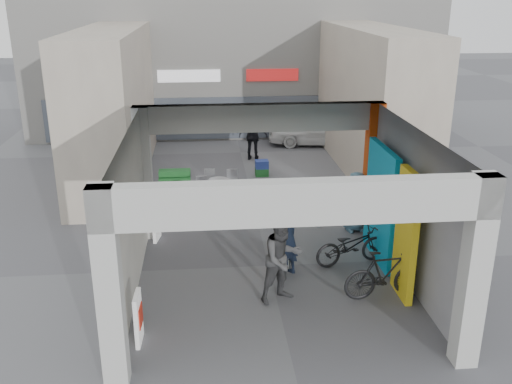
{
  "coord_description": "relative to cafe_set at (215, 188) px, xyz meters",
  "views": [
    {
      "loc": [
        -1.42,
        -12.13,
        6.25
      ],
      "look_at": [
        -0.21,
        1.0,
        1.52
      ],
      "focal_mm": 40.0,
      "sensor_mm": 36.0,
      "label": 1
    }
  ],
  "objects": [
    {
      "name": "plaza_bldg_right",
      "position": [
        5.64,
        2.61,
        2.22
      ],
      "size": [
        2.0,
        9.0,
        5.0
      ],
      "primitive_type": "cube",
      "color": "#BDB19C",
      "rests_on": "ground"
    },
    {
      "name": "bollard_left",
      "position": [
        -0.48,
        -2.5,
        0.13
      ],
      "size": [
        0.09,
        0.09,
        0.83
      ],
      "primitive_type": "cylinder",
      "color": "gray",
      "rests_on": "ground"
    },
    {
      "name": "bicycle_front",
      "position": [
        3.11,
        -4.95,
        0.2
      ],
      "size": [
        1.93,
        1.06,
        0.96
      ],
      "primitive_type": "imported",
      "rotation": [
        0.0,
        0.0,
        1.81
      ],
      "color": "black",
      "rests_on": "ground"
    },
    {
      "name": "man_with_dog",
      "position": [
        1.49,
        -5.39,
        0.69
      ],
      "size": [
        0.83,
        0.82,
        1.94
      ],
      "primitive_type": "imported",
      "rotation": [
        0.0,
        0.0,
        3.89
      ],
      "color": "black",
      "rests_on": "ground"
    },
    {
      "name": "ground",
      "position": [
        1.14,
        -4.89,
        -0.28
      ],
      "size": [
        90.0,
        90.0,
        0.0
      ],
      "primitive_type": "plane",
      "color": "#5C5D62",
      "rests_on": "ground"
    },
    {
      "name": "man_elderly",
      "position": [
        3.72,
        -2.97,
        0.55
      ],
      "size": [
        0.89,
        0.66,
        1.65
      ],
      "primitive_type": "imported",
      "rotation": [
        0.0,
        0.0,
        0.17
      ],
      "color": "#5B90B0",
      "rests_on": "ground"
    },
    {
      "name": "far_building",
      "position": [
        1.14,
        9.1,
        3.71
      ],
      "size": [
        18.0,
        4.08,
        8.0
      ],
      "color": "silver",
      "rests_on": "ground"
    },
    {
      "name": "plaza_bldg_left",
      "position": [
        -3.36,
        2.61,
        2.22
      ],
      "size": [
        2.0,
        9.0,
        5.0
      ],
      "primitive_type": "cube",
      "color": "#BDB19C",
      "rests_on": "ground"
    },
    {
      "name": "man_back_turned",
      "position": [
        1.24,
        -6.47,
        0.69
      ],
      "size": [
        1.17,
        1.07,
        1.94
      ],
      "primitive_type": "imported",
      "rotation": [
        0.0,
        0.0,
        0.46
      ],
      "color": "#434345",
      "rests_on": "ground"
    },
    {
      "name": "bicycle_rear",
      "position": [
        3.44,
        -6.56,
        0.27
      ],
      "size": [
        1.87,
        0.72,
        1.1
      ],
      "primitive_type": "imported",
      "rotation": [
        0.0,
        0.0,
        1.68
      ],
      "color": "black",
      "rests_on": "ground"
    },
    {
      "name": "bollard_center",
      "position": [
        1.27,
        -2.68,
        0.18
      ],
      "size": [
        0.09,
        0.09,
        0.93
      ],
      "primitive_type": "cylinder",
      "color": "gray",
      "rests_on": "ground"
    },
    {
      "name": "man_crates",
      "position": [
        1.56,
        4.07,
        0.65
      ],
      "size": [
        1.17,
        0.69,
        1.86
      ],
      "primitive_type": "imported",
      "rotation": [
        0.0,
        0.0,
        2.92
      ],
      "color": "black",
      "rests_on": "ground"
    },
    {
      "name": "cafe_set",
      "position": [
        0.0,
        0.0,
        0.0
      ],
      "size": [
        1.32,
        1.06,
        0.8
      ],
      "rotation": [
        0.0,
        0.0,
        -0.1
      ],
      "color": "#AAA9AF",
      "rests_on": "ground"
    },
    {
      "name": "arcade_canopy",
      "position": [
        1.68,
        -5.71,
        2.02
      ],
      "size": [
        6.4,
        6.45,
        6.4
      ],
      "color": "#B5B5B1",
      "rests_on": "ground"
    },
    {
      "name": "bollard_right",
      "position": [
        2.78,
        -2.67,
        0.13
      ],
      "size": [
        0.09,
        0.09,
        0.83
      ],
      "primitive_type": "cylinder",
      "color": "gray",
      "rests_on": "ground"
    },
    {
      "name": "advert_board_far",
      "position": [
        -1.61,
        -3.11,
        0.22
      ],
      "size": [
        0.18,
        0.56,
        1.0
      ],
      "rotation": [
        0.0,
        0.0,
        -0.18
      ],
      "color": "white",
      "rests_on": "ground"
    },
    {
      "name": "white_van",
      "position": [
        4.33,
        6.08,
        0.37
      ],
      "size": [
        4.0,
        2.02,
        1.31
      ],
      "primitive_type": "imported",
      "rotation": [
        0.0,
        0.0,
        1.44
      ],
      "color": "white",
      "rests_on": "ground"
    },
    {
      "name": "advert_board_near",
      "position": [
        -1.61,
        -7.74,
        0.22
      ],
      "size": [
        0.12,
        0.55,
        1.0
      ],
      "rotation": [
        0.0,
        0.0,
        -0.04
      ],
      "color": "white",
      "rests_on": "ground"
    },
    {
      "name": "produce_stand",
      "position": [
        -1.28,
        0.31,
        0.03
      ],
      "size": [
        1.2,
        0.65,
        0.79
      ],
      "rotation": [
        0.0,
        0.0,
        -0.27
      ],
      "color": "black",
      "rests_on": "ground"
    },
    {
      "name": "border_collie",
      "position": [
        1.51,
        -4.96,
        0.01
      ],
      "size": [
        0.27,
        0.53,
        0.73
      ],
      "rotation": [
        0.0,
        0.0,
        -0.31
      ],
      "color": "black",
      "rests_on": "ground"
    },
    {
      "name": "crate_stack",
      "position": [
        1.68,
        2.03,
        -0.0
      ],
      "size": [
        0.46,
        0.36,
        0.56
      ],
      "rotation": [
        0.0,
        0.0,
        0.03
      ],
      "color": "#175322",
      "rests_on": "ground"
    }
  ]
}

